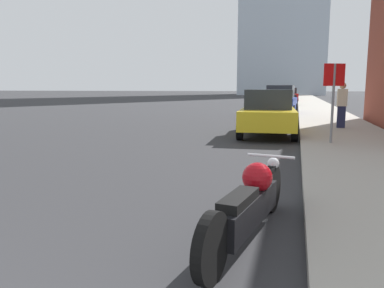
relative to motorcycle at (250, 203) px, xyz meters
The scene contains 9 objects.
sidewalk 36.05m from the motorcycle, 86.66° to the left, with size 2.99×240.00×0.15m.
motorcycle is the anchor object (origin of this frame).
parked_car_yellow 9.32m from the motorcycle, 93.04° to the left, with size 2.09×4.43×1.60m.
parked_car_blue 19.69m from the motorcycle, 91.45° to the left, with size 2.07×3.95×1.82m.
parked_car_black 30.60m from the motorcycle, 91.15° to the left, with size 2.15×4.21×1.72m.
parked_car_red 42.05m from the motorcycle, 90.53° to the left, with size 2.11×4.17×1.68m.
parked_car_green 54.00m from the motorcycle, 90.88° to the left, with size 1.99×4.51×1.66m.
stop_sign 7.18m from the motorcycle, 78.49° to the left, with size 0.57×0.26×2.16m.
pedestrian 11.46m from the motorcycle, 79.33° to the left, with size 0.36×0.24×1.72m.
Camera 1 is at (3.35, 0.00, 1.66)m, focal length 35.00 mm.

